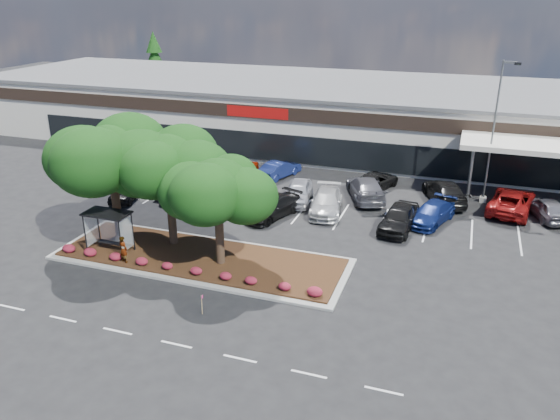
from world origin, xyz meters
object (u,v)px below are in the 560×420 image
(light_pole, at_px, (493,142))
(car_0, at_px, (127,190))
(survey_stake, at_px, (202,302))
(car_1, at_px, (174,184))

(light_pole, distance_m, car_0, 28.04)
(light_pole, height_order, car_0, light_pole)
(car_0, bearing_deg, light_pole, 7.26)
(survey_stake, xyz_separation_m, car_1, (-10.15, 15.20, 0.03))
(light_pole, xyz_separation_m, car_1, (-23.62, -6.11, -4.03))
(survey_stake, height_order, car_1, car_1)
(survey_stake, bearing_deg, car_0, 135.26)
(car_1, bearing_deg, survey_stake, -59.86)
(survey_stake, bearing_deg, light_pole, 57.70)
(light_pole, relative_size, car_1, 2.40)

